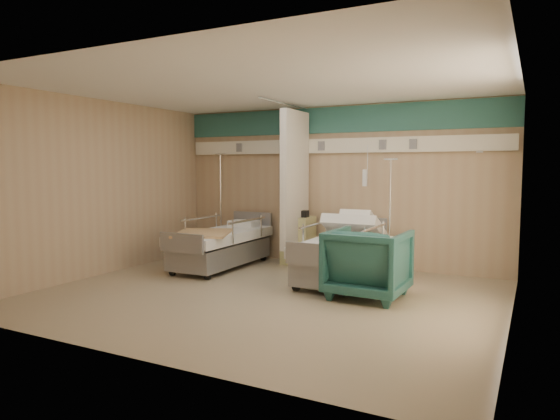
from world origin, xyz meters
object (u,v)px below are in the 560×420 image
at_px(bed_right, 341,260).
at_px(iv_stand_left, 221,236).
at_px(bed_left, 221,249).
at_px(bedside_cabinet, 298,240).
at_px(visitor_armchair, 368,263).
at_px(iv_stand_right, 389,250).

relative_size(bed_right, iv_stand_left, 1.09).
height_order(bed_left, bedside_cabinet, bedside_cabinet).
xyz_separation_m(visitor_armchair, iv_stand_right, (-0.15, 1.63, -0.08)).
xyz_separation_m(visitor_armchair, iv_stand_left, (-3.40, 1.57, -0.05)).
xyz_separation_m(bed_left, visitor_armchair, (2.85, -0.75, 0.14)).
bearing_deg(bed_right, bedside_cabinet, 141.95).
height_order(bed_right, visitor_armchair, visitor_armchair).
bearing_deg(bed_right, iv_stand_left, 163.34).
distance_m(bed_right, bedside_cabinet, 1.46).
xyz_separation_m(bed_left, iv_stand_right, (2.70, 0.88, 0.07)).
bearing_deg(iv_stand_left, bed_right, -16.66).
distance_m(bed_right, iv_stand_right, 1.01).
distance_m(bed_right, bed_left, 2.20).
height_order(bedside_cabinet, iv_stand_right, iv_stand_right).
bearing_deg(bed_right, iv_stand_right, 60.40).
relative_size(bed_right, iv_stand_right, 1.16).
distance_m(iv_stand_right, iv_stand_left, 3.25).
relative_size(bed_right, visitor_armchair, 2.14).
distance_m(bed_right, iv_stand_left, 2.88).
distance_m(bedside_cabinet, iv_stand_left, 1.61).
height_order(bed_right, iv_stand_left, iv_stand_left).
bearing_deg(visitor_armchair, iv_stand_left, -23.11).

